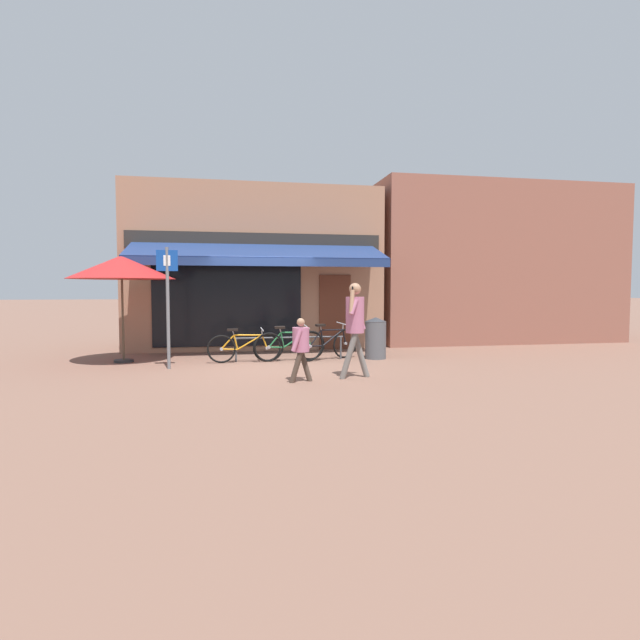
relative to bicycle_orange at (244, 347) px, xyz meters
name	(u,v)px	position (x,y,z in m)	size (l,w,h in m)	color
ground_plane	(267,366)	(0.48, -0.66, -0.36)	(160.00, 160.00, 0.00)	brown
shop_front	(254,269)	(0.45, 3.63, 1.95)	(7.23, 4.61, 4.62)	#9E7056
neighbour_building	(484,266)	(8.26, 4.15, 2.15)	(7.98, 4.00, 5.02)	#8E5647
bike_rack_rail	(289,341)	(1.07, 0.16, 0.10)	(2.62, 0.04, 0.57)	#47494F
bicycle_orange	(244,347)	(0.00, 0.00, 0.00)	(1.70, 0.52, 0.80)	black
bicycle_green	(290,345)	(1.07, 0.04, 0.02)	(1.72, 0.52, 0.86)	black
bicycle_black	(328,344)	(2.00, 0.06, 0.04)	(1.69, 0.86, 0.90)	black
pedestrian_adult	(355,319)	(2.01, -2.41, 0.77)	(0.65, 0.54, 1.83)	slate
pedestrian_child	(301,344)	(0.93, -2.64, 0.35)	(0.46, 0.43, 1.18)	#47382D
litter_bin	(376,338)	(3.19, 0.07, 0.15)	(0.52, 0.52, 1.02)	#515459
parking_sign	(168,295)	(-1.61, -0.63, 1.22)	(0.44, 0.07, 2.58)	slate
cafe_parasol	(122,268)	(-2.76, 0.59, 1.84)	(2.40, 2.40, 2.48)	#4C3D2D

